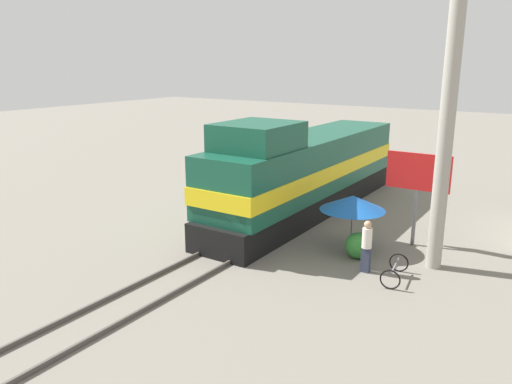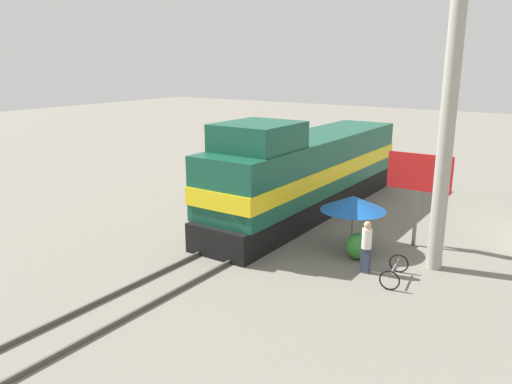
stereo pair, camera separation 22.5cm
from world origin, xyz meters
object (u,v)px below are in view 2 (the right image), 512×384
Objects in this scene: vendor_umbrella at (353,203)px; billboard_sign at (419,177)px; person_bystander at (367,245)px; locomotive at (306,173)px; bicycle at (394,271)px; utility_pole at (449,109)px.

vendor_umbrella is 2.72m from billboard_sign.
locomotive is at bearing 136.01° from person_bystander.
locomotive is 4.81m from vendor_umbrella.
locomotive is 8.86× the size of bicycle.
person_bystander is at bearing -43.99° from locomotive.
locomotive is 7.94× the size of person_bystander.
billboard_sign is at bearing -13.33° from locomotive.
bicycle is (1.05, -0.10, -0.67)m from person_bystander.
utility_pole is at bearing -0.97° from vendor_umbrella.
locomotive is 3.99× the size of billboard_sign.
utility_pole is 5.59m from bicycle.
locomotive reaches higher than bicycle.
bicycle is (6.08, -4.96, -1.67)m from locomotive.
utility_pole is 3.53m from billboard_sign.
person_bystander is at bearing -13.51° from bicycle.
utility_pole reaches higher than locomotive.
locomotive is at bearing 155.72° from utility_pole.
bicycle is (2.36, -1.91, -1.50)m from vendor_umbrella.
billboard_sign is at bearing -90.41° from bicycle.
vendor_umbrella is (-3.15, 0.05, -3.71)m from utility_pole.
utility_pole reaches higher than billboard_sign.
billboard_sign is at bearing 125.46° from utility_pole.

